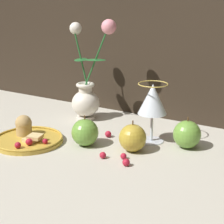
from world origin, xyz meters
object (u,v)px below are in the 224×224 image
(plate_with_pastries, at_px, (28,136))
(apple_at_table_edge, at_px, (85,132))
(vase, at_px, (87,91))
(wine_glass, at_px, (152,101))
(apple_beside_vase, at_px, (187,134))
(apple_near_glass, at_px, (133,138))

(plate_with_pastries, height_order, apple_at_table_edge, apple_at_table_edge)
(vase, bearing_deg, plate_with_pastries, -96.40)
(wine_glass, bearing_deg, vase, 164.83)
(plate_with_pastries, relative_size, apple_at_table_edge, 2.25)
(vase, bearing_deg, apple_beside_vase, -10.15)
(wine_glass, relative_size, apple_at_table_edge, 1.95)
(plate_with_pastries, distance_m, wine_glass, 0.38)
(plate_with_pastries, height_order, apple_beside_vase, apple_beside_vase)
(apple_beside_vase, xyz_separation_m, apple_near_glass, (-0.12, -0.10, -0.00))
(plate_with_pastries, bearing_deg, apple_beside_vase, 25.36)
(vase, xyz_separation_m, wine_glass, (0.28, -0.08, 0.02))
(vase, bearing_deg, apple_near_glass, -32.38)
(plate_with_pastries, bearing_deg, apple_at_table_edge, 21.48)
(wine_glass, distance_m, apple_beside_vase, 0.13)
(plate_with_pastries, xyz_separation_m, wine_glass, (0.31, 0.19, 0.11))
(vase, relative_size, apple_near_glass, 3.87)
(apple_at_table_edge, bearing_deg, plate_with_pastries, -158.52)
(wine_glass, bearing_deg, apple_at_table_edge, -139.53)
(wine_glass, height_order, apple_beside_vase, wine_glass)
(apple_at_table_edge, bearing_deg, apple_near_glass, 13.90)
(apple_near_glass, bearing_deg, apple_beside_vase, 40.03)
(wine_glass, height_order, apple_at_table_edge, wine_glass)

